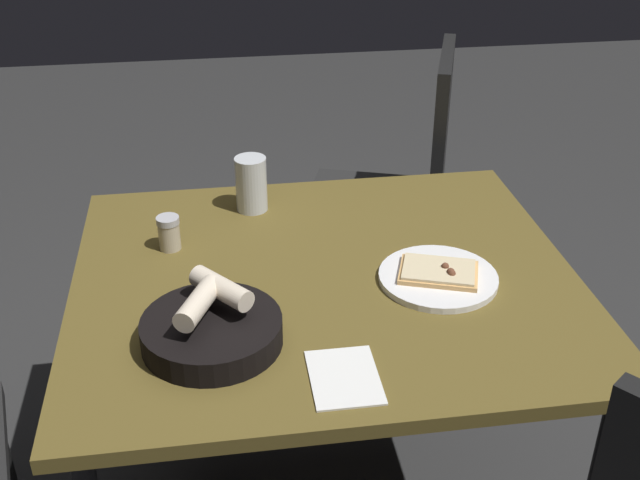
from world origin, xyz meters
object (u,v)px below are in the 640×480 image
pizza_plate (438,276)px  beer_glass (251,187)px  pepper_shaker (169,235)px  chair_near (402,180)px  bread_basket (212,327)px  dining_table (325,299)px

pizza_plate → beer_glass: (0.38, 0.36, 0.05)m
pepper_shaker → chair_near: bearing=-46.6°
beer_glass → pepper_shaker: (-0.16, 0.19, -0.03)m
bread_basket → chair_near: bearing=-31.1°
pepper_shaker → bread_basket: bearing=-166.9°
bread_basket → chair_near: chair_near is taller
beer_glass → dining_table: bearing=-158.2°
chair_near → bread_basket: bearing=148.9°
beer_glass → chair_near: 0.76m
dining_table → pizza_plate: (-0.05, -0.23, 0.07)m
pizza_plate → chair_near: size_ratio=0.26×
bread_basket → pepper_shaker: 0.37m
dining_table → beer_glass: size_ratio=7.84×
dining_table → chair_near: bearing=-24.5°
pizza_plate → bread_basket: size_ratio=0.95×
pizza_plate → pepper_shaker: bearing=68.6°
dining_table → bread_basket: bread_basket is taller
beer_glass → chair_near: chair_near is taller
bread_basket → pepper_shaker: (0.36, 0.08, 0.00)m
dining_table → chair_near: 0.92m
dining_table → bread_basket: bearing=129.3°
dining_table → pizza_plate: 0.25m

